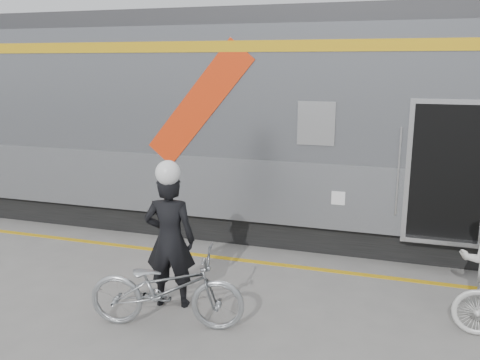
% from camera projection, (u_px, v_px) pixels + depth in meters
% --- Properties ---
extents(ground, '(90.00, 90.00, 0.00)m').
position_uv_depth(ground, '(221.00, 327.00, 6.29)').
color(ground, slate).
rests_on(ground, ground).
extents(train, '(24.00, 3.17, 4.10)m').
position_uv_depth(train, '(319.00, 124.00, 9.57)').
color(train, black).
rests_on(train, ground).
extents(safety_strip, '(24.00, 0.12, 0.01)m').
position_uv_depth(safety_strip, '(265.00, 263.00, 8.28)').
color(safety_strip, gold).
rests_on(safety_strip, ground).
extents(man, '(0.74, 0.56, 1.83)m').
position_uv_depth(man, '(170.00, 240.00, 6.68)').
color(man, black).
rests_on(man, ground).
extents(bicycle_left, '(2.01, 1.03, 1.01)m').
position_uv_depth(bicycle_left, '(167.00, 288.00, 6.20)').
color(bicycle_left, '#95999C').
rests_on(bicycle_left, ground).
extents(helmet_man, '(0.32, 0.32, 0.32)m').
position_uv_depth(helmet_man, '(167.00, 160.00, 6.44)').
color(helmet_man, white).
rests_on(helmet_man, man).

